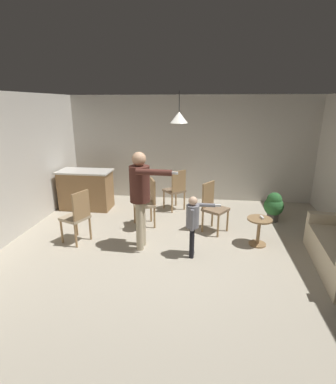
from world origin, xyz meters
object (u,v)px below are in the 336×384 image
dining_chair_by_counter (176,188)px  dining_chair_near_wall (148,201)px  dining_chair_centre_back (213,205)px  kitchen_counter (86,189)px  side_table_by_couch (259,228)px  dining_chair_spare (77,215)px  spare_remote_on_table (262,217)px  person_adult (141,190)px  potted_plant_corner (274,205)px  person_child (193,220)px

dining_chair_by_counter → dining_chair_near_wall: 1.11m
dining_chair_centre_back → dining_chair_by_counter: bearing=-108.5°
kitchen_counter → side_table_by_couch: size_ratio=2.42×
dining_chair_centre_back → dining_chair_spare: size_ratio=1.00×
side_table_by_couch → spare_remote_on_table: bearing=15.7°
side_table_by_couch → dining_chair_by_counter: dining_chair_by_counter is taller
dining_chair_near_wall → dining_chair_by_counter: bearing=-48.4°
person_adult → kitchen_counter: bearing=-133.7°
dining_chair_spare → dining_chair_by_counter: bearing=-17.7°
dining_chair_near_wall → spare_remote_on_table: 2.29m
dining_chair_near_wall → spare_remote_on_table: size_ratio=7.69×
dining_chair_spare → potted_plant_corner: bearing=-46.0°
kitchen_counter → person_adult: 2.62m
potted_plant_corner → person_child: bearing=-133.4°
side_table_by_couch → person_adult: (-2.08, -0.36, 0.75)m
person_adult → dining_chair_by_counter: 2.08m
kitchen_counter → potted_plant_corner: 4.39m
person_child → dining_chair_by_counter: size_ratio=1.06×
side_table_by_couch → dining_chair_centre_back: bearing=147.9°
kitchen_counter → person_adult: (1.79, -1.82, 0.60)m
dining_chair_centre_back → potted_plant_corner: (1.34, 0.69, -0.19)m
side_table_by_couch → potted_plant_corner: bearing=67.1°
dining_chair_spare → spare_remote_on_table: size_ratio=7.69×
dining_chair_by_counter → dining_chair_centre_back: same height
dining_chair_spare → potted_plant_corner: size_ratio=1.54×
person_adult → dining_chair_centre_back: person_adult is taller
dining_chair_by_counter → dining_chair_near_wall: size_ratio=1.00×
kitchen_counter → dining_chair_by_counter: (2.19, 0.15, 0.07)m
side_table_by_couch → dining_chair_near_wall: bearing=164.1°
potted_plant_corner → spare_remote_on_table: size_ratio=4.99×
kitchen_counter → spare_remote_on_table: bearing=-20.4°
side_table_by_couch → spare_remote_on_table: (0.04, 0.01, 0.21)m
kitchen_counter → dining_chair_near_wall: bearing=-26.4°
side_table_by_couch → person_adult: size_ratio=0.30×
person_child → dining_chair_near_wall: 1.55m
kitchen_counter → dining_chair_centre_back: dining_chair_centre_back is taller
dining_chair_near_wall → dining_chair_spare: (-1.11, -0.94, 0.00)m
kitchen_counter → dining_chair_spare: 1.87m
person_adult → dining_chair_centre_back: bearing=127.0°
person_child → spare_remote_on_table: 1.34m
kitchen_counter → dining_chair_spare: bearing=-71.8°
potted_plant_corner → spare_remote_on_table: 1.31m
dining_chair_near_wall → dining_chair_centre_back: same height
person_child → spare_remote_on_table: size_ratio=8.18×
dining_chair_by_counter → spare_remote_on_table: dining_chair_by_counter is taller
kitchen_counter → dining_chair_near_wall: 1.90m
spare_remote_on_table → dining_chair_spare: bearing=-174.3°
kitchen_counter → dining_chair_spare: dining_chair_spare is taller
person_child → spare_remote_on_table: person_child is taller
dining_chair_spare → dining_chair_near_wall: bearing=-27.9°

